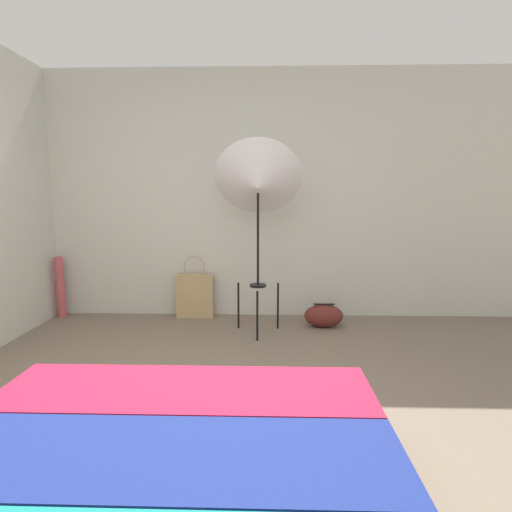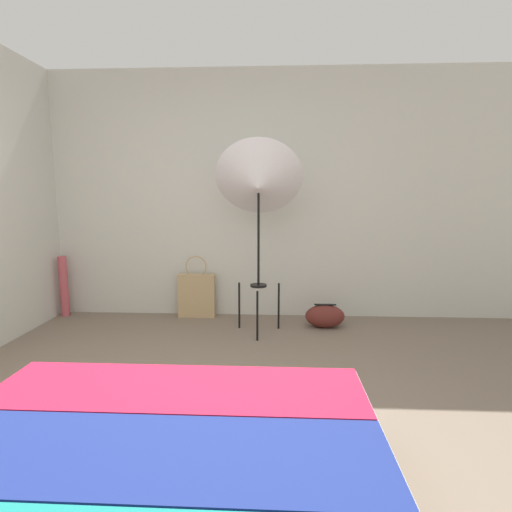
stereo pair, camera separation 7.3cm
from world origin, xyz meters
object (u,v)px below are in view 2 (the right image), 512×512
photo_umbrella (259,184)px  duffel_bag (325,316)px  paper_roll (64,286)px  tote_bag (197,295)px

photo_umbrella → duffel_bag: 1.46m
photo_umbrella → paper_roll: photo_umbrella is taller
photo_umbrella → paper_roll: 2.44m
photo_umbrella → duffel_bag: bearing=15.0°
tote_bag → paper_roll: bearing=-178.8°
duffel_bag → photo_umbrella: bearing=-165.0°
tote_bag → paper_roll: tote_bag is taller
duffel_bag → paper_roll: paper_roll is taller
photo_umbrella → paper_roll: size_ratio=2.75×
tote_bag → paper_roll: 1.45m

